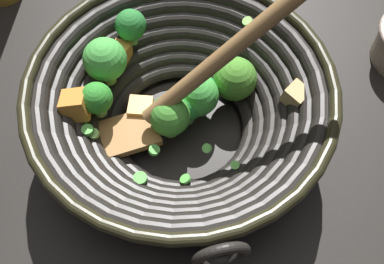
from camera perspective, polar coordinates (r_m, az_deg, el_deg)
The scene contains 2 objects.
ground_plane at distance 0.59m, azimuth -1.24°, elevation -0.23°, with size 4.00×4.00×0.00m, color black.
wok at distance 0.53m, azimuth -1.44°, elevation 3.54°, with size 0.35×0.36×0.25m.
Camera 1 is at (0.08, -0.27, 0.51)m, focal length 43.25 mm.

